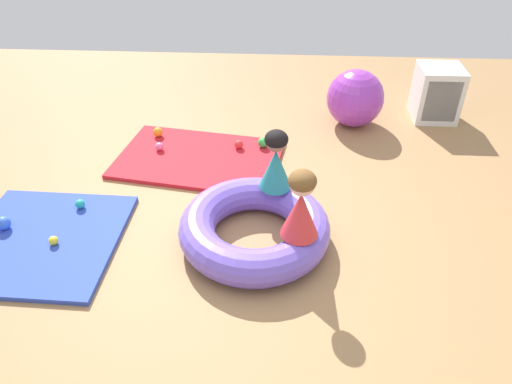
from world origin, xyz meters
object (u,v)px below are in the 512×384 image
child_in_teal (276,160)px  play_ball_teal (80,204)px  play_ball_red (239,144)px  exercise_ball_large (355,98)px  storage_cube (437,94)px  inflatable_cushion (254,228)px  play_ball_pink (159,146)px  play_ball_yellow (53,241)px  play_ball_orange (158,132)px  child_in_red (301,205)px  play_ball_green (263,142)px  play_ball_blue (3,223)px

child_in_teal → play_ball_teal: size_ratio=6.29×
play_ball_red → exercise_ball_large: exercise_ball_large is taller
storage_cube → play_ball_red: bearing=-157.9°
play_ball_red → inflatable_cushion: bearing=-79.9°
play_ball_teal → play_ball_pink: 1.02m
play_ball_yellow → play_ball_orange: play_ball_orange is taller
child_in_red → play_ball_red: 1.63m
play_ball_red → exercise_ball_large: (1.15, 0.64, 0.21)m
inflatable_cushion → play_ball_teal: bearing=169.0°
play_ball_yellow → play_ball_green: 2.07m
exercise_ball_large → storage_cube: 0.90m
play_ball_pink → play_ball_green: bearing=6.7°
play_ball_blue → storage_cube: (3.69, 2.11, 0.19)m
child_in_red → play_ball_orange: bearing=-48.4°
inflatable_cushion → play_ball_red: 1.30m
play_ball_orange → play_ball_yellow: bearing=-104.0°
play_ball_red → play_ball_pink: 0.75m
storage_cube → play_ball_blue: bearing=-150.3°
child_in_teal → play_ball_pink: bearing=75.8°
storage_cube → play_ball_pink: bearing=-162.0°
play_ball_yellow → play_ball_pink: size_ratio=0.86×
play_ball_blue → play_ball_pink: size_ratio=1.35×
storage_cube → play_ball_teal: bearing=-150.4°
play_ball_red → play_ball_pink: size_ratio=1.07×
inflatable_cushion → play_ball_orange: 1.80m
play_ball_blue → exercise_ball_large: size_ratio=0.18×
play_ball_yellow → exercise_ball_large: (2.37, 2.08, 0.22)m
play_ball_teal → play_ball_green: (1.42, 1.04, 0.01)m
play_ball_green → exercise_ball_large: size_ratio=0.17×
play_ball_teal → play_ball_yellow: play_ball_teal is taller
child_in_teal → play_ball_pink: (-1.12, 0.85, -0.42)m
play_ball_teal → exercise_ball_large: exercise_ball_large is taller
exercise_ball_large → play_ball_pink: bearing=-159.3°
child_in_red → child_in_teal: (-0.17, 0.54, -0.01)m
play_ball_red → child_in_teal: bearing=-68.5°
child_in_red → exercise_ball_large: 2.21m
play_ball_pink → child_in_teal: bearing=-37.4°
child_in_teal → play_ball_orange: bearing=70.0°
play_ball_blue → play_ball_green: 2.31m
play_ball_yellow → play_ball_blue: bearing=161.4°
inflatable_cushion → play_ball_yellow: inflatable_cushion is taller
child_in_red → play_ball_teal: bearing=-13.2°
child_in_red → play_ball_orange: 2.19m
inflatable_cushion → exercise_ball_large: bearing=64.3°
play_ball_pink → play_ball_teal: bearing=-115.1°
child_in_teal → play_ball_red: size_ratio=5.72×
play_ball_blue → play_ball_green: bearing=34.9°
play_ball_teal → play_ball_red: size_ratio=0.91×
play_ball_yellow → play_ball_pink: play_ball_pink is taller
play_ball_yellow → storage_cube: (3.25, 2.26, 0.21)m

